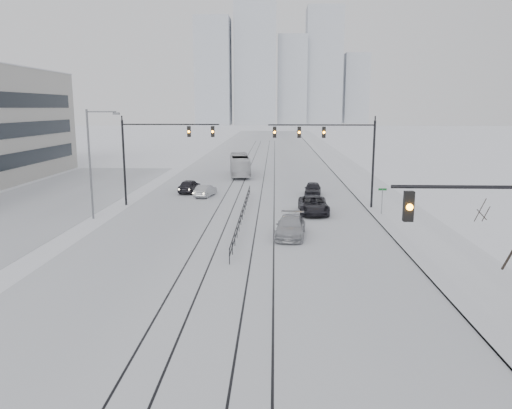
# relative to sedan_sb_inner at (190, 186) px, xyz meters

# --- Properties ---
(road) EXTENTS (22.00, 260.00, 0.02)m
(road) POSITION_rel_sedan_sb_inner_xyz_m (6.62, 16.81, -0.72)
(road) COLOR silver
(road) RESTS_ON ground
(sidewalk_east) EXTENTS (5.00, 260.00, 0.16)m
(sidewalk_east) POSITION_rel_sedan_sb_inner_xyz_m (20.12, 16.81, -0.65)
(sidewalk_east) COLOR silver
(sidewalk_east) RESTS_ON ground
(curb) EXTENTS (0.10, 260.00, 0.12)m
(curb) POSITION_rel_sedan_sb_inner_xyz_m (17.67, 16.81, -0.67)
(curb) COLOR gray
(curb) RESTS_ON ground
(parking_strip) EXTENTS (14.00, 60.00, 0.03)m
(parking_strip) POSITION_rel_sedan_sb_inner_xyz_m (-13.38, -8.19, -0.71)
(parking_strip) COLOR silver
(parking_strip) RESTS_ON ground
(tram_rails) EXTENTS (5.30, 180.00, 0.01)m
(tram_rails) POSITION_rel_sedan_sb_inner_xyz_m (6.62, -3.19, -0.71)
(tram_rails) COLOR black
(tram_rails) RESTS_ON ground
(skyline) EXTENTS (96.00, 48.00, 72.00)m
(skyline) POSITION_rel_sedan_sb_inner_xyz_m (11.65, 230.43, 29.92)
(skyline) COLOR #A8AEB8
(skyline) RESTS_ON ground
(traffic_mast_ne) EXTENTS (9.60, 0.37, 8.00)m
(traffic_mast_ne) POSITION_rel_sedan_sb_inner_xyz_m (14.78, -8.20, 5.03)
(traffic_mast_ne) COLOR black
(traffic_mast_ne) RESTS_ON ground
(traffic_mast_nw) EXTENTS (9.10, 0.37, 8.00)m
(traffic_mast_nw) POSITION_rel_sedan_sb_inner_xyz_m (-1.90, -7.20, 4.84)
(traffic_mast_nw) COLOR black
(traffic_mast_nw) RESTS_ON ground
(street_light_west) EXTENTS (2.73, 0.25, 9.00)m
(street_light_west) POSITION_rel_sedan_sb_inner_xyz_m (-5.58, -13.19, 4.48)
(street_light_west) COLOR #595B60
(street_light_west) RESTS_ON ground
(median_fence) EXTENTS (0.06, 24.00, 1.00)m
(median_fence) POSITION_rel_sedan_sb_inner_xyz_m (6.62, -13.19, -0.20)
(median_fence) COLOR black
(median_fence) RESTS_ON ground
(street_sign) EXTENTS (0.70, 0.06, 2.40)m
(street_sign) POSITION_rel_sedan_sb_inner_xyz_m (18.42, -11.19, 0.88)
(street_sign) COLOR #595B60
(street_sign) RESTS_ON ground
(sedan_sb_inner) EXTENTS (2.18, 4.44, 1.46)m
(sedan_sb_inner) POSITION_rel_sedan_sb_inner_xyz_m (0.00, 0.00, 0.00)
(sedan_sb_inner) COLOR black
(sedan_sb_inner) RESTS_ON ground
(sedan_sb_outer) EXTENTS (2.07, 3.97, 1.25)m
(sedan_sb_outer) POSITION_rel_sedan_sb_inner_xyz_m (2.08, -2.44, -0.11)
(sedan_sb_outer) COLOR #96989D
(sedan_sb_outer) RESTS_ON ground
(sedan_nb_front) EXTENTS (2.48, 5.37, 1.49)m
(sedan_nb_front) POSITION_rel_sedan_sb_inner_xyz_m (12.66, -10.47, 0.02)
(sedan_nb_front) COLOR black
(sedan_nb_front) RESTS_ON ground
(sedan_nb_right) EXTENTS (2.50, 5.17, 1.45)m
(sedan_nb_right) POSITION_rel_sedan_sb_inner_xyz_m (10.41, -18.53, -0.00)
(sedan_nb_right) COLOR #A2A5AA
(sedan_nb_right) RESTS_ON ground
(sedan_nb_far) EXTENTS (2.07, 4.31, 1.42)m
(sedan_nb_far) POSITION_rel_sedan_sb_inner_xyz_m (13.27, -1.49, -0.02)
(sedan_nb_far) COLOR black
(sedan_nb_far) RESTS_ON ground
(box_truck) EXTENTS (3.50, 10.60, 2.90)m
(box_truck) POSITION_rel_sedan_sb_inner_xyz_m (4.51, 13.98, 0.72)
(box_truck) COLOR silver
(box_truck) RESTS_ON ground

